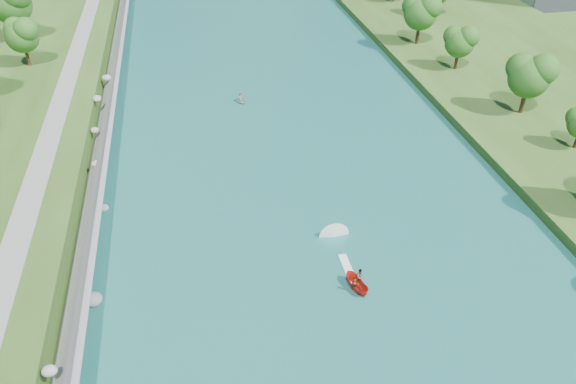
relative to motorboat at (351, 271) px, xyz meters
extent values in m
plane|color=#2D5119|center=(-2.11, -3.24, -0.69)|extent=(260.00, 260.00, 0.00)
cube|color=#17594C|center=(-2.11, 16.76, -0.64)|extent=(55.00, 240.00, 0.10)
cube|color=slate|center=(-27.96, 16.76, 1.11)|extent=(3.54, 236.00, 4.05)
ellipsoid|color=gray|center=(-28.77, -9.41, 2.51)|extent=(1.34, 1.07, 0.97)
ellipsoid|color=gray|center=(-26.75, 1.30, -0.30)|extent=(1.80, 1.93, 1.20)
ellipsoid|color=gray|center=(-27.85, 7.98, 0.73)|extent=(1.68, 1.70, 1.05)
ellipsoid|color=gray|center=(-26.88, 17.17, -0.22)|extent=(1.32, 1.23, 0.97)
ellipsoid|color=gray|center=(-28.16, 25.80, 1.19)|extent=(1.35, 1.34, 0.77)
ellipsoid|color=gray|center=(-28.98, 34.46, 1.82)|extent=(1.15, 1.21, 0.86)
ellipsoid|color=gray|center=(-29.09, 42.87, 3.00)|extent=(1.37, 1.68, 0.95)
ellipsoid|color=gray|center=(-28.61, 53.94, 1.79)|extent=(1.65, 1.35, 1.18)
cube|color=gray|center=(-34.61, 16.76, 2.86)|extent=(3.00, 200.00, 0.10)
ellipsoid|color=#155017|center=(-42.07, 59.95, 7.86)|extent=(6.06, 6.06, 10.11)
ellipsoid|color=#155017|center=(-46.14, 73.90, 9.69)|extent=(8.26, 8.26, 13.77)
ellipsoid|color=#155017|center=(36.53, 29.55, 6.51)|extent=(6.84, 6.84, 11.39)
ellipsoid|color=#155017|center=(34.19, 48.39, 5.52)|extent=(5.65, 5.65, 9.42)
ellipsoid|color=#155017|center=(32.24, 62.47, 6.66)|extent=(7.02, 7.02, 11.70)
imported|color=red|center=(-0.04, -2.07, 0.09)|extent=(2.26, 3.77, 1.37)
imported|color=#66605B|center=(-0.44, -2.47, 0.57)|extent=(0.63, 0.46, 1.61)
imported|color=#66605B|center=(0.46, -1.57, 0.65)|extent=(0.92, 0.75, 1.77)
cube|color=white|center=(-0.04, 0.93, -0.56)|extent=(0.90, 5.00, 0.06)
imported|color=gray|center=(-6.34, 44.71, -0.32)|extent=(2.81, 3.13, 0.53)
imported|color=#66605B|center=(-6.34, 44.71, 0.35)|extent=(0.80, 0.67, 1.39)
camera|label=1|loc=(-15.19, -42.33, 40.85)|focal=35.00mm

